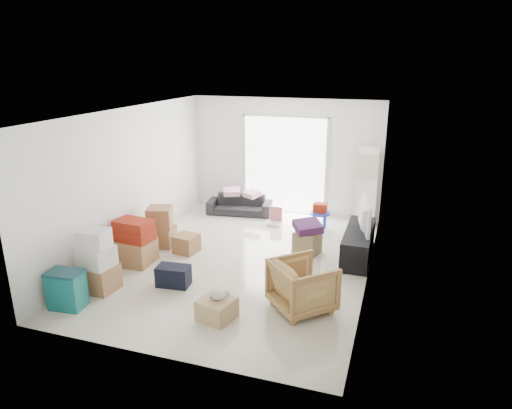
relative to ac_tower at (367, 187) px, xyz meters
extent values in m
cube|color=silver|center=(-1.95, -2.65, -0.99)|extent=(4.50, 6.00, 0.24)
cube|color=white|center=(-1.95, -2.65, 1.95)|extent=(4.50, 6.00, 0.24)
cube|color=white|center=(-1.95, 0.47, 0.48)|extent=(4.50, 0.24, 2.70)
cube|color=white|center=(-1.95, -5.77, 0.48)|extent=(4.50, 0.24, 2.70)
cube|color=white|center=(-4.32, -2.65, 0.48)|extent=(0.24, 6.00, 2.70)
cube|color=white|center=(0.42, -2.65, 0.48)|extent=(0.24, 6.00, 2.70)
cube|color=white|center=(-1.95, 0.33, 0.27)|extent=(2.00, 0.01, 2.30)
cube|color=silver|center=(-2.95, 0.32, 0.27)|extent=(0.06, 0.04, 2.30)
cube|color=silver|center=(-0.95, 0.32, 0.27)|extent=(0.06, 0.04, 2.30)
cube|color=silver|center=(-1.95, 0.32, 1.42)|extent=(2.10, 0.04, 0.06)
cube|color=white|center=(0.00, 0.00, 0.00)|extent=(0.45, 0.30, 1.75)
cube|color=black|center=(0.05, -1.82, -0.61)|extent=(0.48, 1.61, 0.54)
imported|color=black|center=(0.05, -1.82, -0.27)|extent=(0.75, 1.06, 0.13)
imported|color=#232428|center=(-2.91, -0.15, -0.58)|extent=(1.57, 0.65, 0.59)
cube|color=#D69CB2|center=(-3.10, -0.16, -0.22)|extent=(0.48, 0.44, 0.12)
cube|color=#D69CB2|center=(-2.59, -0.18, -0.22)|extent=(0.49, 0.46, 0.13)
imported|color=tan|center=(-0.53, -3.97, -0.46)|extent=(1.11, 1.11, 0.83)
cube|color=#116062|center=(-3.85, -5.01, -0.74)|extent=(0.52, 0.39, 0.27)
cube|color=#116062|center=(-3.85, -5.01, -0.47)|extent=(0.52, 0.39, 0.27)
cube|color=#0C333D|center=(-3.85, -5.01, -0.31)|extent=(0.54, 0.41, 0.04)
cube|color=#A07648|center=(-3.75, -4.40, -0.67)|extent=(0.59, 0.51, 0.42)
cube|color=white|center=(-3.75, -4.40, -0.29)|extent=(0.57, 0.49, 0.33)
cube|color=white|center=(-3.75, -4.40, 0.01)|extent=(0.45, 0.41, 0.28)
cube|color=#A07648|center=(-3.75, -3.33, -0.65)|extent=(0.63, 0.63, 0.44)
cube|color=#A82714|center=(-3.75, -3.33, -0.33)|extent=(0.71, 0.51, 0.20)
cube|color=#A82714|center=(-3.75, -3.33, -0.15)|extent=(0.68, 0.49, 0.18)
cube|color=#A07648|center=(-3.72, -2.47, -0.68)|extent=(0.57, 0.48, 0.38)
cube|color=#A07648|center=(-3.72, -2.47, -0.29)|extent=(0.57, 0.57, 0.41)
cube|color=#A07648|center=(-3.10, -2.60, -0.70)|extent=(0.47, 0.47, 0.34)
cube|color=black|center=(-2.69, -3.90, -0.71)|extent=(0.56, 0.37, 0.34)
cube|color=#968457|center=(-0.89, -1.95, -0.66)|extent=(0.53, 0.53, 0.43)
cube|color=#482051|center=(-0.89, -1.95, -0.37)|extent=(0.65, 0.65, 0.14)
cylinder|color=#1832D0|center=(-0.90, -0.60, -0.51)|extent=(0.45, 0.45, 0.04)
cylinder|color=#1832D0|center=(-0.79, -0.49, -0.70)|extent=(0.04, 0.04, 0.35)
cylinder|color=#1832D0|center=(-1.01, -0.49, -0.70)|extent=(0.04, 0.04, 0.35)
cylinder|color=#1832D0|center=(-1.01, -0.72, -0.70)|extent=(0.04, 0.04, 0.35)
cylinder|color=#1832D0|center=(-0.79, -0.72, -0.70)|extent=(0.04, 0.04, 0.35)
cube|color=#A82714|center=(-0.90, -0.60, -0.39)|extent=(0.28, 0.22, 0.20)
cube|color=silver|center=(-1.89, -0.68, -0.84)|extent=(0.30, 0.26, 0.07)
cube|color=#C9616E|center=(-1.89, -0.57, -0.64)|extent=(0.28, 0.04, 0.33)
cube|color=tan|center=(-1.62, -4.61, -0.72)|extent=(0.56, 0.56, 0.30)
ellipsoid|color=#B2ADA8|center=(-1.62, -4.61, -0.51)|extent=(0.22, 0.15, 0.12)
cube|color=#AC1E32|center=(-1.62, -4.61, -0.51)|extent=(0.17, 0.15, 0.03)
sphere|color=#B2ADA8|center=(-1.50, -4.58, -0.48)|extent=(0.12, 0.12, 0.12)
camera|label=1|loc=(0.68, -9.86, 2.66)|focal=32.00mm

